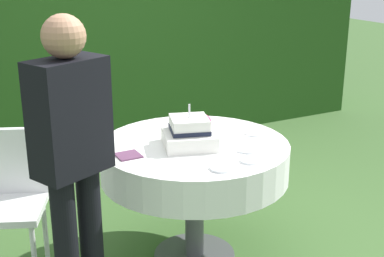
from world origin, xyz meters
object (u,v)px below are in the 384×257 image
at_px(serving_plate_left, 222,168).
at_px(wedding_cake, 190,133).
at_px(serving_plate_near, 247,150).
at_px(standing_person, 73,157).
at_px(cake_table, 195,161).
at_px(serving_plate_far, 250,161).
at_px(garden_chair, 10,192).
at_px(serving_plate_right, 254,133).
at_px(napkin_stack, 128,155).

bearing_deg(serving_plate_left, wedding_cake, 87.03).
height_order(wedding_cake, serving_plate_left, wedding_cake).
height_order(serving_plate_near, standing_person, standing_person).
bearing_deg(wedding_cake, cake_table, 31.49).
height_order(serving_plate_far, garden_chair, garden_chair).
distance_m(serving_plate_far, garden_chair, 1.39).
distance_m(wedding_cake, garden_chair, 1.09).
bearing_deg(garden_chair, cake_table, -17.66).
height_order(serving_plate_right, standing_person, standing_person).
bearing_deg(napkin_stack, serving_plate_near, -20.31).
xyz_separation_m(serving_plate_left, napkin_stack, (-0.36, 0.41, -0.00)).
height_order(serving_plate_near, serving_plate_left, same).
xyz_separation_m(wedding_cake, garden_chair, (-0.99, 0.36, -0.31)).
distance_m(serving_plate_near, serving_plate_far, 0.17).
bearing_deg(serving_plate_near, serving_plate_right, 48.69).
relative_size(serving_plate_near, serving_plate_far, 1.17).
xyz_separation_m(serving_plate_right, standing_person, (-1.21, -0.26, 0.15)).
height_order(serving_plate_near, serving_plate_right, same).
bearing_deg(napkin_stack, garden_chair, 150.15).
relative_size(wedding_cake, napkin_stack, 2.88).
distance_m(wedding_cake, napkin_stack, 0.39).
relative_size(serving_plate_right, napkin_stack, 0.85).
xyz_separation_m(wedding_cake, serving_plate_left, (-0.02, -0.40, -0.07)).
xyz_separation_m(serving_plate_near, garden_chair, (-1.24, 0.58, -0.23)).
xyz_separation_m(garden_chair, standing_person, (0.22, -0.62, 0.39)).
height_order(serving_plate_far, standing_person, standing_person).
xyz_separation_m(wedding_cake, serving_plate_right, (0.45, -0.00, -0.07)).
relative_size(serving_plate_far, serving_plate_right, 0.98).
height_order(cake_table, wedding_cake, wedding_cake).
xyz_separation_m(wedding_cake, napkin_stack, (-0.39, 0.01, -0.07)).
bearing_deg(garden_chair, wedding_cake, -19.76).
distance_m(serving_plate_near, serving_plate_right, 0.30).
bearing_deg(cake_table, serving_plate_left, -98.58).
relative_size(serving_plate_left, napkin_stack, 0.96).
distance_m(serving_plate_left, garden_chair, 1.25).
bearing_deg(standing_person, garden_chair, 109.74).
bearing_deg(serving_plate_left, napkin_stack, 131.98).
relative_size(serving_plate_near, serving_plate_right, 1.15).
xyz_separation_m(serving_plate_near, serving_plate_far, (-0.08, -0.15, 0.00)).
xyz_separation_m(serving_plate_far, standing_person, (-0.94, 0.11, 0.15)).
relative_size(serving_plate_near, standing_person, 0.08).
bearing_deg(garden_chair, serving_plate_far, -32.26).
relative_size(serving_plate_right, standing_person, 0.07).
height_order(serving_plate_left, garden_chair, garden_chair).
xyz_separation_m(serving_plate_far, serving_plate_right, (0.28, 0.37, 0.00)).
xyz_separation_m(serving_plate_left, garden_chair, (-0.97, 0.75, -0.23)).
height_order(cake_table, serving_plate_near, serving_plate_near).
bearing_deg(wedding_cake, garden_chair, 160.24).
bearing_deg(serving_plate_right, cake_table, 175.72).
xyz_separation_m(wedding_cake, serving_plate_near, (0.25, -0.23, -0.07)).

